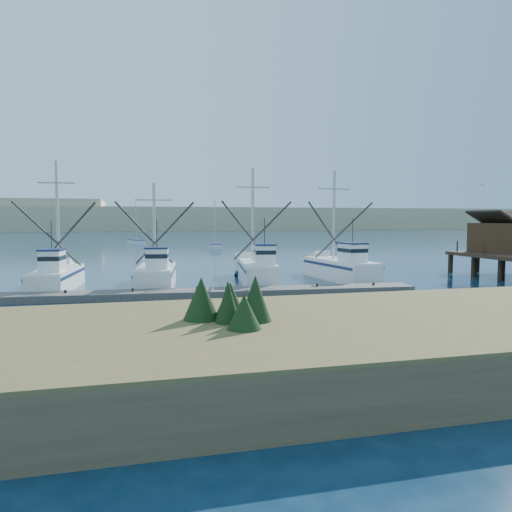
{
  "coord_description": "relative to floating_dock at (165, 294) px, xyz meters",
  "views": [
    {
      "loc": [
        -10.49,
        -25.02,
        4.94
      ],
      "look_at": [
        -1.89,
        8.0,
        2.42
      ],
      "focal_mm": 35.0,
      "sensor_mm": 36.0,
      "label": 1
    }
  ],
  "objects": [
    {
      "name": "ground",
      "position": [
        8.18,
        -6.65,
        -0.22
      ],
      "size": [
        500.0,
        500.0,
        0.0
      ],
      "primitive_type": "plane",
      "color": "#0C2237",
      "rests_on": "ground"
    },
    {
      "name": "shore_bank",
      "position": [
        0.18,
        -16.65,
        0.58
      ],
      "size": [
        40.0,
        10.0,
        1.6
      ],
      "primitive_type": "cube",
      "color": "#4C422D",
      "rests_on": "ground"
    },
    {
      "name": "floating_dock",
      "position": [
        0.0,
        0.0,
        0.0
      ],
      "size": [
        33.04,
        4.56,
        0.44
      ],
      "primitive_type": "cube",
      "rotation": [
        0.0,
        0.0,
        -0.07
      ],
      "color": "#5D5953",
      "rests_on": "ground"
    },
    {
      "name": "dune_ridge",
      "position": [
        8.18,
        203.35,
        4.78
      ],
      "size": [
        360.0,
        60.0,
        10.0
      ],
      "primitive_type": "cube",
      "color": "tan",
      "rests_on": "ground"
    },
    {
      "name": "trawler_fleet",
      "position": [
        -0.53,
        5.32,
        0.78
      ],
      "size": [
        32.42,
        9.62,
        9.58
      ],
      "color": "white",
      "rests_on": "ground"
    },
    {
      "name": "sailboat_near",
      "position": [
        11.92,
        49.94,
        0.27
      ],
      "size": [
        2.66,
        6.13,
        8.1
      ],
      "rotation": [
        0.0,
        0.0,
        -0.12
      ],
      "color": "white",
      "rests_on": "ground"
    },
    {
      "name": "sailboat_far",
      "position": [
        -0.47,
        67.22,
        0.28
      ],
      "size": [
        3.34,
        6.31,
        8.1
      ],
      "rotation": [
        0.0,
        0.0,
        0.31
      ],
      "color": "white",
      "rests_on": "ground"
    },
    {
      "name": "flying_gull",
      "position": [
        25.69,
        2.87,
        7.53
      ],
      "size": [
        1.16,
        0.21,
        0.21
      ],
      "color": "white",
      "rests_on": "ground"
    }
  ]
}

